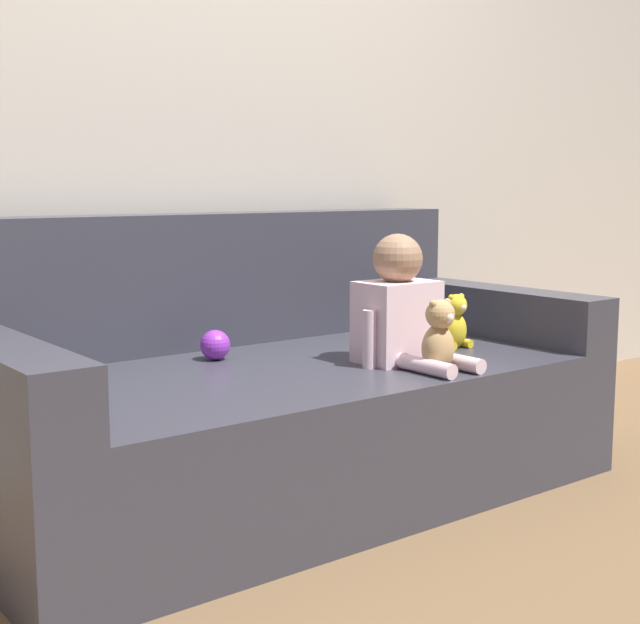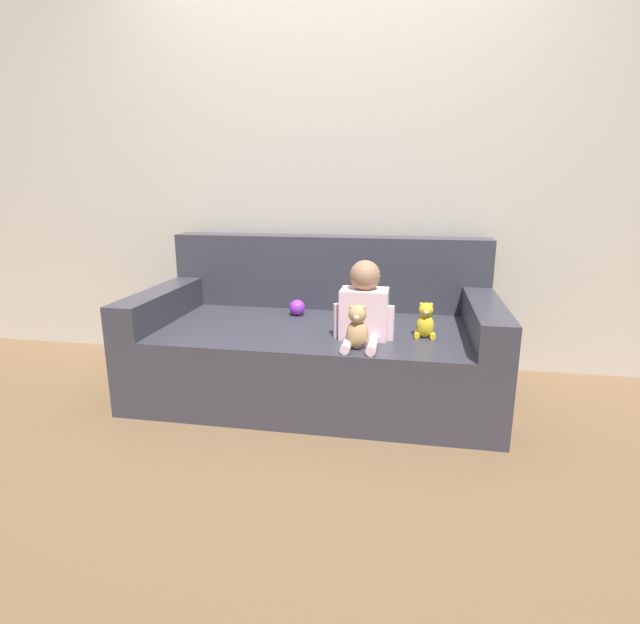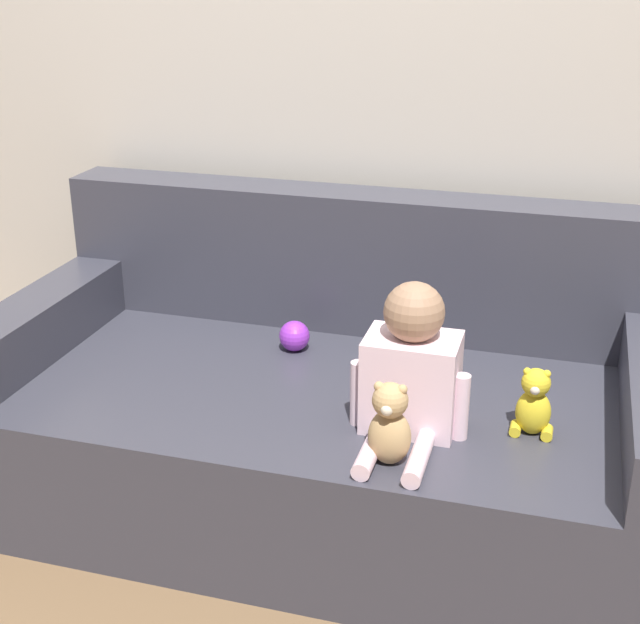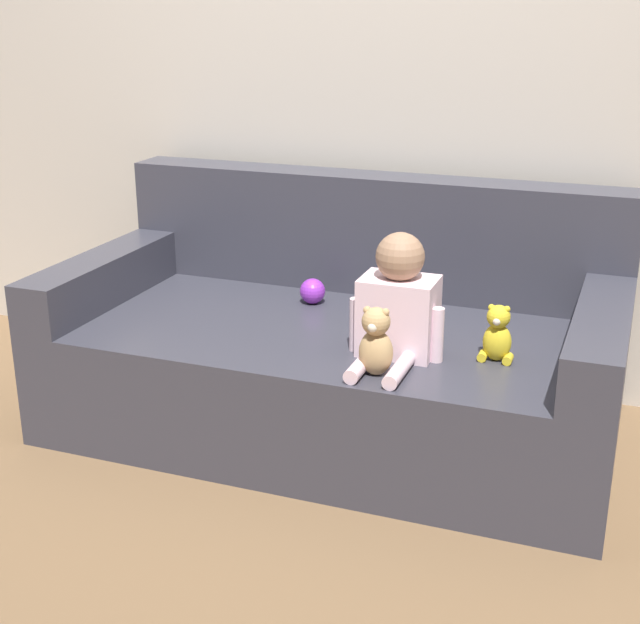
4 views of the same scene
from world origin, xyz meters
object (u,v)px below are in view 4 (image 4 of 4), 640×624
(couch, at_px, (341,348))
(plush_toy_side, at_px, (497,335))
(toy_ball, at_px, (313,291))
(teddy_bear_brown, at_px, (376,342))
(person_baby, at_px, (398,306))

(couch, height_order, plush_toy_side, couch)
(couch, bearing_deg, toy_ball, 145.05)
(couch, xyz_separation_m, teddy_bear_brown, (0.26, -0.44, 0.22))
(teddy_bear_brown, height_order, toy_ball, teddy_bear_brown)
(couch, xyz_separation_m, toy_ball, (-0.14, 0.10, 0.16))
(teddy_bear_brown, distance_m, toy_ball, 0.67)
(couch, relative_size, teddy_bear_brown, 9.04)
(couch, xyz_separation_m, person_baby, (0.27, -0.26, 0.27))
(plush_toy_side, relative_size, toy_ball, 1.95)
(teddy_bear_brown, distance_m, plush_toy_side, 0.39)
(teddy_bear_brown, bearing_deg, plush_toy_side, 36.96)
(person_baby, relative_size, teddy_bear_brown, 1.83)
(person_baby, xyz_separation_m, teddy_bear_brown, (-0.01, -0.17, -0.05))
(teddy_bear_brown, relative_size, toy_ball, 2.29)
(teddy_bear_brown, height_order, plush_toy_side, teddy_bear_brown)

